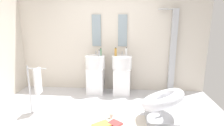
{
  "coord_description": "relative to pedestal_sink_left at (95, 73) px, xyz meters",
  "views": [
    {
      "loc": [
        0.45,
        -2.9,
        1.75
      ],
      "look_at": [
        0.15,
        0.55,
        0.95
      ],
      "focal_mm": 28.81,
      "sensor_mm": 36.0,
      "label": 1
    }
  ],
  "objects": [
    {
      "name": "vanity_mirror_left",
      "position": [
        0.0,
        0.27,
        1.02
      ],
      "size": [
        0.22,
        0.03,
        0.77
      ],
      "primitive_type": "cube",
      "color": "#8C9EA8"
    },
    {
      "name": "lounge_chair",
      "position": [
        1.41,
        -1.17,
        -0.16
      ],
      "size": [
        1.06,
        1.06,
        0.65
      ],
      "color": "#B7BABF",
      "rests_on": "ground_plane"
    },
    {
      "name": "towel_rack",
      "position": [
        -0.93,
        -1.12,
        0.12
      ],
      "size": [
        0.37,
        0.22,
        0.95
      ],
      "color": "#B7BABF",
      "rests_on": "ground_plane"
    },
    {
      "name": "pedestal_sink_left",
      "position": [
        0.0,
        0.0,
        0.0
      ],
      "size": [
        0.47,
        0.47,
        1.05
      ],
      "color": "white",
      "rests_on": "ground_plane"
    },
    {
      "name": "ground_plane",
      "position": [
        0.32,
        -1.31,
        -0.53
      ],
      "size": [
        4.8,
        3.6,
        0.04
      ],
      "primitive_type": "cube",
      "color": "silver"
    },
    {
      "name": "soap_bottle_grey",
      "position": [
        0.12,
        -0.09,
        0.51
      ],
      "size": [
        0.05,
        0.05,
        0.16
      ],
      "color": "#99999E",
      "rests_on": "pedestal_sink_left"
    },
    {
      "name": "area_rug",
      "position": [
        0.64,
        -1.36,
        -0.51
      ],
      "size": [
        1.26,
        0.6,
        0.01
      ],
      "primitive_type": "cube",
      "color": "beige",
      "rests_on": "ground_plane"
    },
    {
      "name": "shower_column",
      "position": [
        1.86,
        0.22,
        0.57
      ],
      "size": [
        0.49,
        0.24,
        2.05
      ],
      "color": "#B7BABF",
      "rests_on": "ground_plane"
    },
    {
      "name": "coffee_mug",
      "position": [
        0.5,
        -1.21,
        -0.45
      ],
      "size": [
        0.08,
        0.08,
        0.1
      ],
      "primitive_type": "cylinder",
      "color": "white",
      "rests_on": "area_rug"
    },
    {
      "name": "rear_partition",
      "position": [
        0.32,
        0.34,
        0.79
      ],
      "size": [
        4.8,
        0.1,
        2.6
      ],
      "primitive_type": "cube",
      "color": "beige",
      "rests_on": "ground_plane"
    },
    {
      "name": "magazine_navy",
      "position": [
        0.35,
        -1.48,
        -0.49
      ],
      "size": [
        0.29,
        0.27,
        0.03
      ],
      "primitive_type": "cube",
      "rotation": [
        0.0,
        0.0,
        0.6
      ],
      "color": "navy",
      "rests_on": "area_rug"
    },
    {
      "name": "pedestal_sink_right",
      "position": [
        0.65,
        0.0,
        0.0
      ],
      "size": [
        0.47,
        0.47,
        1.05
      ],
      "color": "white",
      "rests_on": "ground_plane"
    },
    {
      "name": "soap_bottle_amber",
      "position": [
        0.49,
        0.04,
        0.53
      ],
      "size": [
        0.06,
        0.06,
        0.2
      ],
      "color": "#C68C38",
      "rests_on": "pedestal_sink_right"
    },
    {
      "name": "magazine_red",
      "position": [
        0.59,
        -1.41,
        -0.49
      ],
      "size": [
        0.28,
        0.27,
        0.03
      ],
      "primitive_type": "cube",
      "rotation": [
        0.0,
        0.0,
        -0.64
      ],
      "color": "#B73838",
      "rests_on": "area_rug"
    },
    {
      "name": "soap_bottle_white",
      "position": [
        0.75,
        0.1,
        0.53
      ],
      "size": [
        0.05,
        0.05,
        0.2
      ],
      "color": "white",
      "rests_on": "pedestal_sink_right"
    },
    {
      "name": "vanity_mirror_right",
      "position": [
        0.65,
        0.27,
        1.02
      ],
      "size": [
        0.22,
        0.03,
        0.77
      ],
      "primitive_type": "cube",
      "color": "#8C9EA8"
    },
    {
      "name": "soap_bottle_green",
      "position": [
        0.14,
        0.04,
        0.52
      ],
      "size": [
        0.04,
        0.04,
        0.19
      ],
      "color": "#59996B",
      "rests_on": "pedestal_sink_left"
    },
    {
      "name": "magazine_ochre",
      "position": [
        0.36,
        -1.48,
        -0.49
      ],
      "size": [
        0.35,
        0.34,
        0.03
      ],
      "primitive_type": "cube",
      "rotation": [
        0.0,
        0.0,
        0.69
      ],
      "color": "gold",
      "rests_on": "area_rug"
    }
  ]
}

